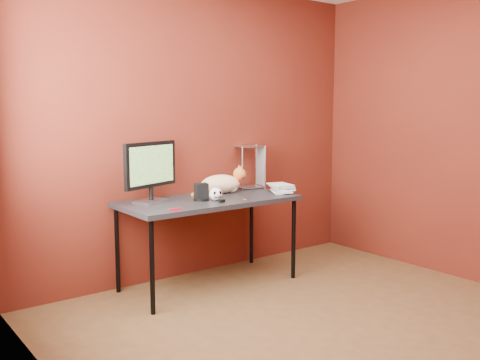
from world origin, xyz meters
TOP-DOWN VIEW (x-y plane):
  - room at (0.00, 0.00)m, footprint 3.52×3.52m
  - desk at (-0.15, 1.37)m, footprint 1.50×0.70m
  - monitor at (-0.62, 1.50)m, footprint 0.54×0.26m
  - cat at (0.10, 1.54)m, footprint 0.53×0.29m
  - skull_mug at (-0.16, 1.25)m, footprint 0.11×0.12m
  - speaker at (-0.25, 1.33)m, footprint 0.13×0.13m
  - book_stack at (0.48, 1.28)m, footprint 0.26×0.28m
  - wire_rack at (0.50, 1.64)m, footprint 0.27×0.24m
  - pocket_knife at (-0.64, 1.08)m, footprint 0.09×0.04m
  - black_gadget at (-0.17, 1.15)m, footprint 0.06×0.04m
  - washer at (0.08, 1.16)m, footprint 0.05×0.05m

SIDE VIEW (x-z plane):
  - desk at x=-0.15m, z-range 0.32..1.07m
  - washer at x=0.08m, z-range 0.75..0.75m
  - pocket_knife at x=-0.64m, z-range 0.75..0.77m
  - black_gadget at x=-0.17m, z-range 0.75..0.77m
  - skull_mug at x=-0.16m, z-range 0.75..0.86m
  - speaker at x=-0.25m, z-range 0.75..0.89m
  - cat at x=0.10m, z-range 0.71..0.96m
  - wire_rack at x=0.50m, z-range 0.75..1.16m
  - monitor at x=-0.62m, z-range 0.78..1.27m
  - book_stack at x=0.48m, z-range 0.75..1.66m
  - room at x=0.00m, z-range 0.14..2.75m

